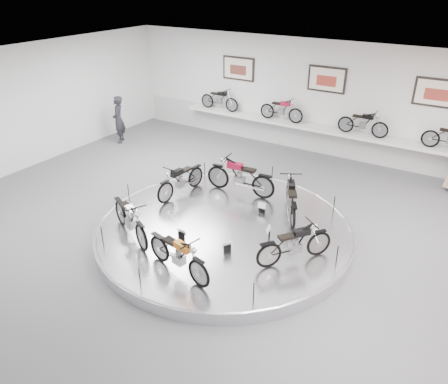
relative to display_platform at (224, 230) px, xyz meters
The scene contains 21 objects.
floor 0.34m from the display_platform, 90.00° to the right, with size 16.00×16.00×0.00m, color #545456.
ceiling 3.86m from the display_platform, 90.00° to the right, with size 16.00×16.00×0.00m, color white.
wall_back 6.95m from the display_platform, 90.00° to the left, with size 16.00×16.00×0.00m, color silver.
wall_left 8.22m from the display_platform, behind, with size 14.00×14.00×0.00m, color silver.
dado_band 6.69m from the display_platform, 90.00° to the left, with size 15.68×0.04×1.10m, color #BCBCBA.
display_platform is the anchor object (origin of this frame).
platform_rim 0.12m from the display_platform, ahead, with size 6.40×6.40×0.10m, color #B2B2BA.
shelf 6.46m from the display_platform, 90.00° to the left, with size 11.00×0.55×0.10m, color silver.
poster_left 7.94m from the display_platform, 117.72° to the left, with size 1.35×0.06×0.88m, color white.
poster_center 7.13m from the display_platform, 90.00° to the left, with size 1.35×0.06×0.88m, color white.
poster_right 7.94m from the display_platform, 62.28° to the left, with size 1.35×0.06×0.88m, color white.
shelf_bike_a 7.76m from the display_platform, 123.27° to the left, with size 1.22×0.42×0.73m, color black, non-canonical shape.
shelf_bike_b 6.69m from the display_platform, 103.19° to the left, with size 1.22×0.42×0.73m, color maroon, non-canonical shape.
shelf_bike_c 6.69m from the display_platform, 76.81° to the left, with size 1.22×0.42×0.73m, color black, non-canonical shape.
bike_a 1.93m from the display_platform, 49.17° to the left, with size 1.71×0.60×1.01m, color black, non-canonical shape.
bike_b 1.98m from the display_platform, 107.51° to the left, with size 1.79×0.63×1.05m, color maroon, non-canonical shape.
bike_c 2.19m from the display_platform, 157.37° to the left, with size 1.59×0.56×0.94m, color black, non-canonical shape.
bike_d 2.36m from the display_platform, 135.46° to the right, with size 1.67×0.59×0.98m, color #A7A7AC, non-canonical shape.
bike_e 2.23m from the display_platform, 84.37° to the right, with size 1.59×0.56×0.93m, color #B56112, non-canonical shape.
bike_f 2.23m from the display_platform, 12.49° to the right, with size 1.56×0.55×0.92m, color black, non-canonical shape.
visitor 7.97m from the display_platform, 152.69° to the left, with size 0.66×0.43×1.82m, color black.
Camera 1 is at (4.97, -7.68, 6.02)m, focal length 35.00 mm.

